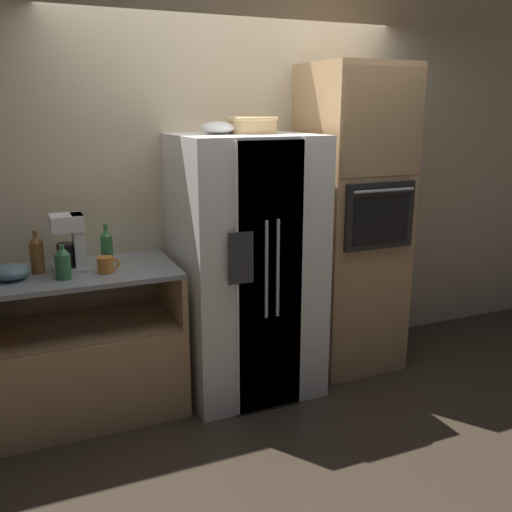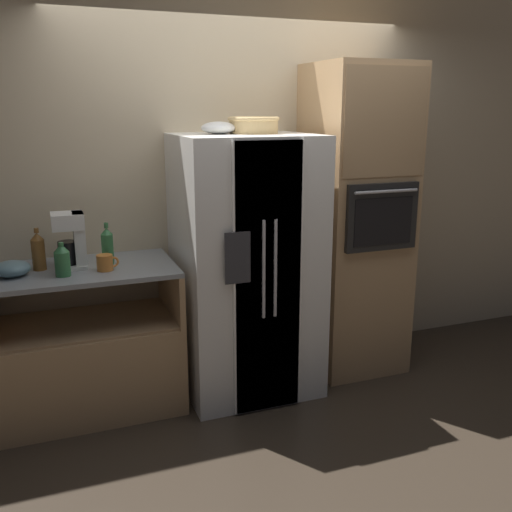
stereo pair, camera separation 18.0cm
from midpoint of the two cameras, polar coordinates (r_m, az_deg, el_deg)
The scene contains 13 objects.
ground_plane at distance 4.14m, azimuth 1.56°, elevation -12.74°, with size 20.00×20.00×0.00m, color #382D23.
wall_back at distance 4.15m, azimuth -0.84°, elevation 7.69°, with size 12.00×0.06×2.80m.
counter_left at distance 3.83m, azimuth -17.69°, elevation -9.96°, with size 1.44×0.68×0.94m.
refrigerator at distance 3.83m, azimuth 0.37°, elevation -1.00°, with size 0.88×0.83×1.74m.
wall_oven at distance 4.21m, azimuth 11.08°, elevation 3.42°, with size 0.65×0.73×2.20m.
wicker_basket at distance 3.79m, azimuth 1.15°, elevation 13.02°, with size 0.34×0.34×0.11m.
fruit_bowl at distance 3.71m, azimuth -2.35°, elevation 12.69°, with size 0.22×0.22×0.08m.
bottle_tall at distance 3.66m, azimuth -19.64°, elevation 0.46°, with size 0.08×0.08×0.26m.
bottle_short at distance 3.48m, azimuth -17.43°, elevation -0.37°, with size 0.09×0.09×0.20m.
bottle_wide at distance 3.68m, azimuth -13.29°, elevation 1.01°, with size 0.07×0.07×0.26m.
mug at distance 3.55m, azimuth -13.44°, elevation -0.66°, with size 0.13×0.10×0.10m.
mixing_bowl at distance 3.59m, azimuth -21.92°, elevation -1.19°, with size 0.21×0.21×0.09m.
coffee_maker at distance 3.63m, azimuth -16.56°, elevation 1.73°, with size 0.19×0.19×0.34m.
Camera 2 is at (-1.32, -3.43, 1.90)m, focal length 40.00 mm.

